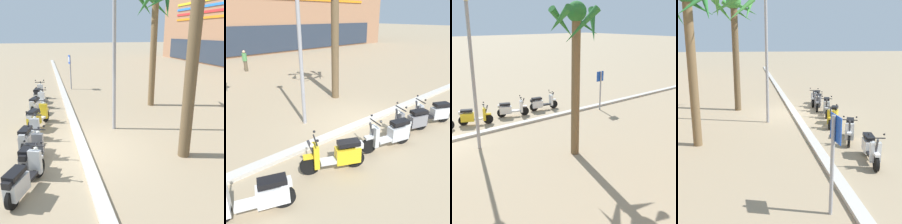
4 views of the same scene
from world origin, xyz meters
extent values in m
plane|color=#9E896B|center=(0.00, 0.00, 0.00)|extent=(200.00, 200.00, 0.00)
cube|color=#BCB7AD|center=(0.00, -0.01, 0.06)|extent=(60.00, 0.36, 0.12)
cylinder|color=black|center=(-7.84, -1.39, 0.26)|extent=(0.53, 0.19, 0.52)
cylinder|color=black|center=(-6.52, -1.62, 0.26)|extent=(0.53, 0.19, 0.52)
cube|color=black|center=(-7.23, -1.50, 0.32)|extent=(0.64, 0.38, 0.08)
cube|color=white|center=(-6.74, -1.59, 0.42)|extent=(0.73, 0.43, 0.43)
cube|color=black|center=(-6.72, -1.59, 0.76)|extent=(0.64, 0.40, 0.12)
cube|color=white|center=(-7.67, -1.42, 0.55)|extent=(0.20, 0.36, 0.66)
cube|color=white|center=(-7.84, -1.39, 0.55)|extent=(0.34, 0.21, 0.08)
cylinder|color=#333338|center=(-7.74, -1.41, 0.70)|extent=(0.29, 0.12, 0.69)
cylinder|color=black|center=(-7.67, -1.42, 1.02)|extent=(0.14, 0.56, 0.04)
sphere|color=white|center=(-7.76, -1.40, 0.88)|extent=(0.12, 0.12, 0.12)
cube|color=black|center=(-6.44, -1.64, 0.66)|extent=(0.27, 0.24, 0.16)
sphere|color=black|center=(-7.69, -1.66, 1.14)|extent=(0.07, 0.07, 0.07)
sphere|color=black|center=(-7.60, -1.19, 1.14)|extent=(0.07, 0.07, 0.07)
cylinder|color=black|center=(-5.65, -1.28, 0.26)|extent=(0.52, 0.28, 0.52)
cylinder|color=black|center=(-4.42, -1.74, 0.26)|extent=(0.52, 0.28, 0.52)
cube|color=silver|center=(-5.08, -1.49, 0.32)|extent=(0.66, 0.47, 0.08)
cube|color=white|center=(-4.62, -1.66, 0.42)|extent=(0.75, 0.54, 0.42)
cube|color=black|center=(-4.60, -1.67, 0.76)|extent=(0.67, 0.49, 0.12)
cube|color=white|center=(-5.48, -1.34, 0.55)|extent=(0.25, 0.37, 0.66)
cube|color=white|center=(-5.65, -1.28, 0.55)|extent=(0.36, 0.26, 0.08)
cylinder|color=#333338|center=(-5.55, -1.31, 0.70)|extent=(0.29, 0.17, 0.69)
cylinder|color=black|center=(-5.48, -1.34, 1.02)|extent=(0.23, 0.54, 0.04)
sphere|color=white|center=(-5.57, -1.31, 0.88)|extent=(0.12, 0.12, 0.12)
cube|color=silver|center=(-4.34, -1.77, 0.66)|extent=(0.30, 0.27, 0.16)
sphere|color=black|center=(-5.54, -1.57, 1.14)|extent=(0.07, 0.07, 0.07)
sphere|color=black|center=(-5.37, -1.12, 1.14)|extent=(0.07, 0.07, 0.07)
cylinder|color=black|center=(-3.35, -1.18, 0.26)|extent=(0.51, 0.32, 0.52)
cylinder|color=black|center=(-2.20, -1.74, 0.26)|extent=(0.51, 0.32, 0.52)
cube|color=silver|center=(-2.82, -1.44, 0.32)|extent=(0.66, 0.51, 0.08)
cube|color=gold|center=(-2.40, -1.64, 0.44)|extent=(0.75, 0.58, 0.44)
cube|color=black|center=(-2.38, -1.65, 0.79)|extent=(0.67, 0.53, 0.12)
cube|color=gold|center=(-3.19, -1.26, 0.55)|extent=(0.27, 0.37, 0.66)
cube|color=gold|center=(-3.35, -1.18, 0.55)|extent=(0.36, 0.28, 0.08)
cylinder|color=#333338|center=(-3.26, -1.22, 0.70)|extent=(0.29, 0.19, 0.69)
cylinder|color=black|center=(-3.19, -1.26, 1.02)|extent=(0.28, 0.52, 0.04)
sphere|color=white|center=(-3.28, -1.21, 0.88)|extent=(0.12, 0.12, 0.12)
cube|color=silver|center=(-2.13, -1.77, 0.69)|extent=(0.30, 0.28, 0.16)
sphere|color=black|center=(-3.28, -1.48, 1.14)|extent=(0.07, 0.07, 0.07)
sphere|color=black|center=(-3.07, -1.05, 1.14)|extent=(0.07, 0.07, 0.07)
cylinder|color=black|center=(-1.39, -1.53, 0.26)|extent=(0.53, 0.23, 0.52)
cylinder|color=black|center=(-0.10, -1.88, 0.26)|extent=(0.53, 0.23, 0.52)
cube|color=silver|center=(-0.79, -1.69, 0.32)|extent=(0.65, 0.43, 0.08)
cube|color=silver|center=(-0.31, -1.82, 0.45)|extent=(0.74, 0.49, 0.46)
cube|color=black|center=(-0.29, -1.83, 0.82)|extent=(0.66, 0.45, 0.12)
cube|color=silver|center=(-1.22, -1.58, 0.55)|extent=(0.22, 0.36, 0.66)
cube|color=silver|center=(-1.39, -1.53, 0.55)|extent=(0.35, 0.24, 0.08)
cylinder|color=#333338|center=(-1.29, -1.55, 0.70)|extent=(0.29, 0.14, 0.69)
cylinder|color=black|center=(-1.22, -1.58, 1.02)|extent=(0.19, 0.55, 0.04)
sphere|color=white|center=(-1.31, -1.55, 0.88)|extent=(0.12, 0.12, 0.12)
cube|color=silver|center=(-0.02, -1.90, 0.72)|extent=(0.28, 0.26, 0.16)
sphere|color=black|center=(-1.26, -1.81, 1.14)|extent=(0.07, 0.07, 0.07)
sphere|color=black|center=(-1.13, -1.35, 1.14)|extent=(0.07, 0.07, 0.07)
cylinder|color=black|center=(0.11, -1.38, 0.26)|extent=(0.53, 0.26, 0.52)
cylinder|color=black|center=(1.26, -1.76, 0.26)|extent=(0.53, 0.26, 0.52)
cube|color=black|center=(0.63, -1.56, 0.32)|extent=(0.66, 0.45, 0.08)
cube|color=slate|center=(1.05, -1.69, 0.42)|extent=(0.75, 0.52, 0.43)
cube|color=black|center=(1.06, -1.70, 0.76)|extent=(0.66, 0.47, 0.12)
cube|color=slate|center=(0.28, -1.44, 0.55)|extent=(0.24, 0.37, 0.66)
cube|color=slate|center=(0.11, -1.38, 0.55)|extent=(0.35, 0.25, 0.08)
cylinder|color=#333338|center=(0.20, -1.42, 0.70)|extent=(0.29, 0.15, 0.69)
cylinder|color=black|center=(0.28, -1.44, 1.02)|extent=(0.21, 0.54, 0.04)
sphere|color=white|center=(0.18, -1.41, 0.88)|extent=(0.12, 0.12, 0.12)
cube|color=black|center=(1.33, -1.79, 0.66)|extent=(0.29, 0.26, 0.16)
sphere|color=black|center=(0.22, -1.67, 1.14)|extent=(0.07, 0.07, 0.07)
sphere|color=black|center=(0.37, -1.22, 1.14)|extent=(0.07, 0.07, 0.07)
cylinder|color=black|center=(1.30, -1.42, 0.26)|extent=(0.51, 0.31, 0.52)
cylinder|color=black|center=(2.52, -1.99, 0.26)|extent=(0.51, 0.31, 0.52)
cube|color=black|center=(1.86, -1.68, 0.32)|extent=(0.66, 0.51, 0.08)
cube|color=silver|center=(2.32, -1.89, 0.43)|extent=(0.75, 0.58, 0.44)
cube|color=black|center=(2.34, -1.90, 0.78)|extent=(0.67, 0.53, 0.12)
cube|color=silver|center=(1.46, -1.49, 0.55)|extent=(0.27, 0.37, 0.66)
cube|color=silver|center=(1.30, -1.42, 0.55)|extent=(0.36, 0.28, 0.08)
cylinder|color=#333338|center=(1.39, -1.46, 0.70)|extent=(0.29, 0.18, 0.69)
cylinder|color=black|center=(1.46, -1.49, 1.02)|extent=(0.27, 0.52, 0.04)
sphere|color=white|center=(1.37, -1.45, 0.88)|extent=(0.12, 0.12, 0.12)
cube|color=black|center=(2.59, -2.02, 0.68)|extent=(0.30, 0.28, 0.16)
sphere|color=black|center=(1.38, -1.72, 1.14)|extent=(0.07, 0.07, 0.07)
sphere|color=black|center=(1.58, -1.28, 1.14)|extent=(0.07, 0.07, 0.07)
cylinder|color=#939399|center=(-9.91, 0.66, 1.20)|extent=(0.09, 0.09, 2.40)
cube|color=#1947B7|center=(-9.91, 0.60, 2.10)|extent=(0.60, 0.08, 0.60)
cube|color=white|center=(-9.91, 0.59, 2.10)|extent=(0.33, 0.04, 0.33)
cylinder|color=brown|center=(-4.65, 4.50, 2.80)|extent=(0.34, 0.34, 5.61)
cone|color=#286B2D|center=(-3.94, 4.38, 5.30)|extent=(0.53, 1.60, 1.06)
cone|color=#286B2D|center=(-5.21, 4.11, 5.24)|extent=(1.09, 1.41, 1.16)
cone|color=#286B2D|center=(-4.49, 3.88, 5.19)|extent=(1.48, 0.63, 1.25)
cylinder|color=brown|center=(1.21, 3.13, 3.02)|extent=(0.37, 0.37, 6.05)
sphere|color=#3D8438|center=(1.21, 3.13, 6.05)|extent=(0.81, 0.81, 0.81)
cone|color=#3D8438|center=(2.01, 2.98, 5.62)|extent=(0.61, 1.80, 1.30)
cone|color=#3D8438|center=(1.70, 3.70, 5.54)|extent=(1.46, 1.31, 1.43)
cone|color=#3D8438|center=(1.13, 4.00, 5.73)|extent=(1.89, 0.46, 1.08)
cone|color=#3D8438|center=(0.44, 3.55, 5.74)|extent=(1.15, 1.78, 1.07)
cone|color=#3D8438|center=(0.55, 2.73, 5.57)|extent=(1.12, 1.62, 1.39)
cone|color=#3D8438|center=(1.06, 2.33, 5.62)|extent=(1.80, 0.61, 1.30)
cone|color=#3D8438|center=(1.87, 2.53, 5.76)|extent=(1.48, 1.59, 1.03)
cylinder|color=#939399|center=(-1.71, 1.57, 3.00)|extent=(0.14, 0.14, 6.00)
camera|label=1|loc=(7.74, -1.04, 3.83)|focal=40.02mm
camera|label=2|loc=(-6.03, -5.41, 3.94)|focal=36.19mm
camera|label=3|loc=(2.53, 12.95, 5.26)|focal=46.50mm
camera|label=4|loc=(-15.83, 2.46, 3.96)|focal=46.80mm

